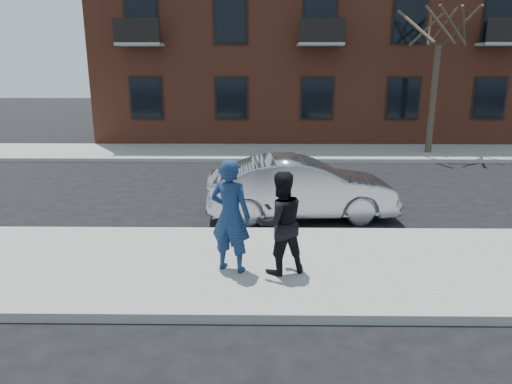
{
  "coord_description": "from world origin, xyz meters",
  "views": [
    {
      "loc": [
        -2.34,
        -7.64,
        3.43
      ],
      "look_at": [
        -2.45,
        0.4,
        1.27
      ],
      "focal_mm": 32.0,
      "sensor_mm": 36.0,
      "label": 1
    }
  ],
  "objects_px": {
    "silver_sedan": "(301,188)",
    "street_tree": "(442,13)",
    "man_hoodie": "(230,216)",
    "man_peacoat": "(280,223)"
  },
  "relations": [
    {
      "from": "street_tree",
      "to": "man_hoodie",
      "type": "bearing_deg",
      "value": -122.57
    },
    {
      "from": "silver_sedan",
      "to": "street_tree",
      "type": "bearing_deg",
      "value": -39.95
    },
    {
      "from": "silver_sedan",
      "to": "man_hoodie",
      "type": "relative_size",
      "value": 2.3
    },
    {
      "from": "street_tree",
      "to": "man_peacoat",
      "type": "xyz_separation_m",
      "value": [
        -6.54,
        -11.59,
        -4.51
      ]
    },
    {
      "from": "man_hoodie",
      "to": "man_peacoat",
      "type": "bearing_deg",
      "value": -163.55
    },
    {
      "from": "street_tree",
      "to": "man_peacoat",
      "type": "bearing_deg",
      "value": -119.43
    },
    {
      "from": "street_tree",
      "to": "man_hoodie",
      "type": "xyz_separation_m",
      "value": [
        -7.36,
        -11.51,
        -4.42
      ]
    },
    {
      "from": "man_peacoat",
      "to": "street_tree",
      "type": "bearing_deg",
      "value": -138.63
    },
    {
      "from": "man_hoodie",
      "to": "man_peacoat",
      "type": "xyz_separation_m",
      "value": [
        0.82,
        -0.07,
        -0.09
      ]
    },
    {
      "from": "silver_sedan",
      "to": "man_peacoat",
      "type": "relative_size",
      "value": 2.55
    }
  ]
}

